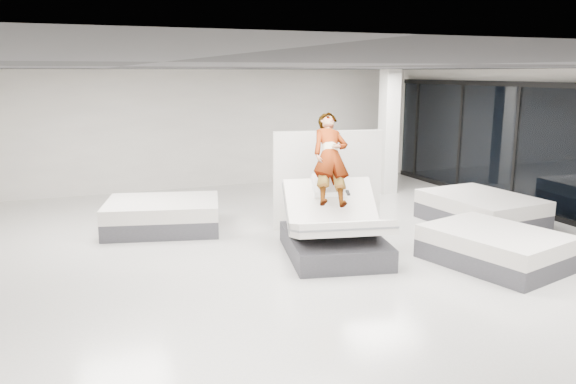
% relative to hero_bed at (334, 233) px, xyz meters
% --- Properties ---
extents(room, '(14.00, 14.04, 3.20)m').
position_rel_hero_bed_xyz_m(room, '(-0.40, -0.28, 1.18)').
color(room, beige).
rests_on(room, ground).
extents(hero_bed, '(1.99, 2.39, 1.36)m').
position_rel_hero_bed_xyz_m(hero_bed, '(0.00, 0.00, 0.00)').
color(hero_bed, '#3C3C41').
rests_on(hero_bed, floor).
extents(person, '(1.02, 1.83, 1.46)m').
position_rel_hero_bed_xyz_m(person, '(0.07, 0.32, 0.94)').
color(person, slate).
rests_on(person, hero_bed).
extents(remote, '(0.08, 0.15, 0.08)m').
position_rel_hero_bed_xyz_m(remote, '(0.21, -0.07, 0.70)').
color(remote, black).
rests_on(remote, person).
extents(divider_panel, '(2.16, 0.59, 1.99)m').
position_rel_hero_bed_xyz_m(divider_panel, '(0.64, 1.64, 0.58)').
color(divider_panel, silver).
rests_on(divider_panel, floor).
extents(flat_bed_right_far, '(1.88, 2.39, 0.62)m').
position_rel_hero_bed_xyz_m(flat_bed_right_far, '(3.77, 0.76, -0.11)').
color(flat_bed_right_far, '#3C3C41').
rests_on(flat_bed_right_far, floor).
extents(flat_bed_right_near, '(2.04, 2.42, 0.58)m').
position_rel_hero_bed_xyz_m(flat_bed_right_near, '(2.28, -1.35, -0.13)').
color(flat_bed_right_near, '#3C3C41').
rests_on(flat_bed_right_near, floor).
extents(flat_bed_left_far, '(2.54, 2.14, 0.61)m').
position_rel_hero_bed_xyz_m(flat_bed_left_far, '(-2.49, 2.74, -0.11)').
color(flat_bed_left_far, '#3C3C41').
rests_on(flat_bed_left_far, floor).
extents(column, '(0.40, 0.40, 3.20)m').
position_rel_hero_bed_xyz_m(column, '(3.60, 4.22, 1.18)').
color(column, silver).
rests_on(column, floor).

